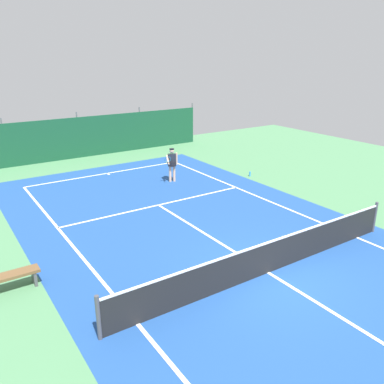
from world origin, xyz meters
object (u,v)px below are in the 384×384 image
(parked_car, at_px, (43,140))
(water_bottle, at_px, (250,174))
(courtside_bench, at_px, (7,279))
(tennis_ball_near_player, at_px, (166,162))
(tennis_player, at_px, (172,162))
(tennis_net, at_px, (269,257))

(parked_car, bearing_deg, water_bottle, -48.26)
(courtside_bench, bearing_deg, tennis_ball_near_player, 42.04)
(tennis_player, xyz_separation_m, water_bottle, (3.75, -1.42, -0.84))
(tennis_net, bearing_deg, tennis_player, 76.49)
(tennis_net, height_order, courtside_bench, tennis_net)
(tennis_net, distance_m, water_bottle, 9.47)
(tennis_ball_near_player, xyz_separation_m, courtside_bench, (-9.98, -9.00, 0.34))
(tennis_net, relative_size, parked_car, 2.30)
(parked_car, relative_size, water_bottle, 18.37)
(tennis_net, xyz_separation_m, courtside_bench, (-6.31, 3.09, -0.14))
(tennis_player, bearing_deg, tennis_net, 95.94)
(tennis_ball_near_player, height_order, parked_car, parked_car)
(tennis_player, bearing_deg, water_bottle, 178.69)
(tennis_net, distance_m, tennis_ball_near_player, 12.64)
(parked_car, bearing_deg, tennis_player, -61.33)
(tennis_player, bearing_deg, courtside_bench, 53.76)
(parked_car, xyz_separation_m, water_bottle, (7.40, -11.04, -0.72))
(parked_car, height_order, courtside_bench, parked_car)
(tennis_player, height_order, parked_car, parked_car)
(tennis_net, relative_size, tennis_ball_near_player, 153.33)
(parked_car, bearing_deg, tennis_net, -77.38)
(tennis_ball_near_player, bearing_deg, tennis_player, -115.47)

